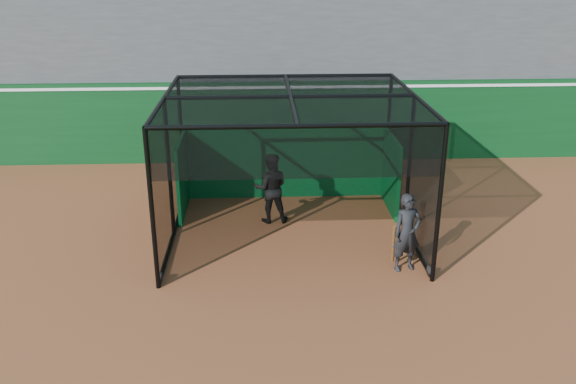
{
  "coord_description": "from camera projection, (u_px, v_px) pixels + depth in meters",
  "views": [
    {
      "loc": [
        -0.11,
        -9.94,
        6.05
      ],
      "look_at": [
        0.48,
        2.0,
        1.4
      ],
      "focal_mm": 38.0,
      "sensor_mm": 36.0,
      "label": 1
    }
  ],
  "objects": [
    {
      "name": "outfield_wall",
      "position": [
        262.0,
        120.0,
        18.9
      ],
      "size": [
        50.0,
        0.5,
        2.5
      ],
      "color": "#0B3C17",
      "rests_on": "ground"
    },
    {
      "name": "grandstand",
      "position": [
        260.0,
        4.0,
        21.26
      ],
      "size": [
        50.0,
        7.85,
        8.95
      ],
      "color": "#4C4C4F",
      "rests_on": "ground"
    },
    {
      "name": "ground",
      "position": [
        268.0,
        300.0,
        11.45
      ],
      "size": [
        120.0,
        120.0,
        0.0
      ],
      "primitive_type": "plane",
      "color": "brown",
      "rests_on": "ground"
    },
    {
      "name": "batting_cage",
      "position": [
        290.0,
        167.0,
        13.7
      ],
      "size": [
        5.5,
        4.93,
        3.22
      ],
      "color": "black",
      "rests_on": "ground"
    },
    {
      "name": "on_deck_player",
      "position": [
        407.0,
        233.0,
        12.3
      ],
      "size": [
        0.68,
        0.53,
        1.65
      ],
      "color": "black",
      "rests_on": "ground"
    },
    {
      "name": "batter",
      "position": [
        271.0,
        188.0,
        14.58
      ],
      "size": [
        0.85,
        0.67,
        1.72
      ],
      "primitive_type": "imported",
      "rotation": [
        0.0,
        0.0,
        3.17
      ],
      "color": "black",
      "rests_on": "ground"
    }
  ]
}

